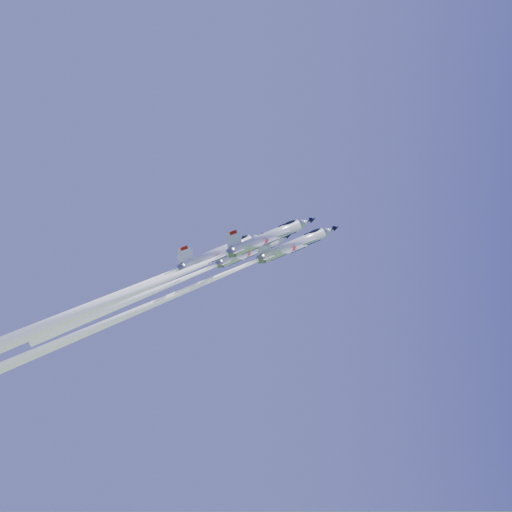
{
  "coord_description": "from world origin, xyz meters",
  "views": [
    {
      "loc": [
        -0.5,
        -104.77,
        77.48
      ],
      "look_at": [
        0.0,
        0.0,
        102.37
      ],
      "focal_mm": 40.0,
      "sensor_mm": 36.0,
      "label": 1
    }
  ],
  "objects_px": {
    "jet_lead": "(185,291)",
    "jet_right": "(177,275)",
    "jet_slot": "(132,289)",
    "jet_left": "(175,282)"
  },
  "relations": [
    {
      "from": "jet_left",
      "to": "jet_right",
      "type": "distance_m",
      "value": 14.72
    },
    {
      "from": "jet_left",
      "to": "jet_lead",
      "type": "bearing_deg",
      "value": 3.7
    },
    {
      "from": "jet_right",
      "to": "jet_slot",
      "type": "relative_size",
      "value": 1.01
    },
    {
      "from": "jet_lead",
      "to": "jet_right",
      "type": "xyz_separation_m",
      "value": [
        -0.44,
        -7.34,
        1.55
      ]
    },
    {
      "from": "jet_left",
      "to": "jet_right",
      "type": "height_order",
      "value": "jet_left"
    },
    {
      "from": "jet_right",
      "to": "jet_slot",
      "type": "xyz_separation_m",
      "value": [
        -8.28,
        3.18,
        -1.86
      ]
    },
    {
      "from": "jet_left",
      "to": "jet_right",
      "type": "xyz_separation_m",
      "value": [
        2.29,
        -14.47,
        -1.42
      ]
    },
    {
      "from": "jet_lead",
      "to": "jet_left",
      "type": "xyz_separation_m",
      "value": [
        -2.73,
        7.12,
        2.97
      ]
    },
    {
      "from": "jet_lead",
      "to": "jet_slot",
      "type": "distance_m",
      "value": 9.67
    },
    {
      "from": "jet_lead",
      "to": "jet_right",
      "type": "bearing_deg",
      "value": -20.7
    }
  ]
}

